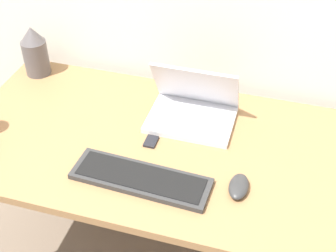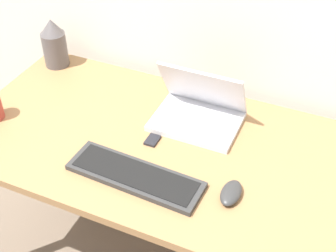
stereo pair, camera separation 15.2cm
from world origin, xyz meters
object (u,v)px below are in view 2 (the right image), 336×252
at_px(laptop, 199,110).
at_px(keyboard, 135,176).
at_px(mouse, 231,193).
at_px(vase, 54,43).
at_px(mp3_player, 152,140).

relative_size(laptop, keyboard, 0.69).
bearing_deg(keyboard, mouse, 9.05).
relative_size(laptop, vase, 1.46).
bearing_deg(laptop, mouse, -54.00).
xyz_separation_m(laptop, keyboard, (-0.08, -0.35, -0.04)).
relative_size(mouse, vase, 0.52).
distance_m(mouse, mp3_player, 0.35).
height_order(laptop, mp3_player, laptop).
xyz_separation_m(laptop, mouse, (0.22, -0.31, -0.03)).
distance_m(keyboard, vase, 0.77).
height_order(vase, mp3_player, vase).
height_order(mouse, vase, vase).
height_order(laptop, mouse, laptop).
relative_size(keyboard, vase, 2.13).
bearing_deg(mp3_player, laptop, 58.96).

